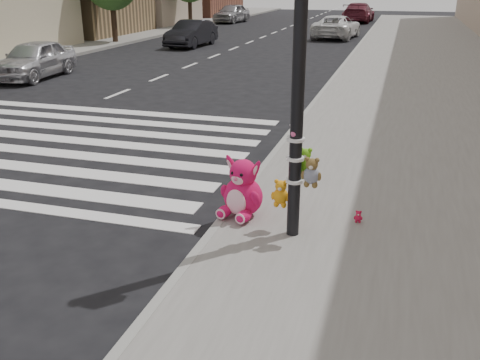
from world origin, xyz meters
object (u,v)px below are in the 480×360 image
at_px(pink_bunny, 242,192).
at_px(car_white_near, 337,27).
at_px(car_silver_far, 34,59).
at_px(car_dark_far, 192,33).
at_px(red_teddy, 358,217).
at_px(signal_pole, 298,111).

bearing_deg(pink_bunny, car_white_near, 108.48).
bearing_deg(car_silver_far, car_white_near, 58.14).
height_order(pink_bunny, car_dark_far, car_dark_far).
xyz_separation_m(car_silver_far, car_dark_far, (1.81, 10.51, 0.00)).
distance_m(pink_bunny, car_silver_far, 14.16).
bearing_deg(red_teddy, pink_bunny, -173.96).
relative_size(signal_pole, car_silver_far, 1.04).
distance_m(red_teddy, car_white_near, 26.35).
bearing_deg(signal_pole, car_silver_far, 138.75).
distance_m(signal_pole, car_white_near, 26.86).
xyz_separation_m(signal_pole, car_white_near, (-2.75, 26.69, -1.13)).
height_order(signal_pole, car_silver_far, signal_pole).
bearing_deg(red_teddy, car_silver_far, 140.40).
bearing_deg(car_dark_far, pink_bunny, -63.95).
bearing_deg(car_silver_far, red_teddy, -42.54).
bearing_deg(red_teddy, car_dark_far, 115.40).
bearing_deg(car_white_near, pink_bunny, 99.08).
xyz_separation_m(signal_pole, car_silver_far, (-11.29, 9.90, -1.13)).
bearing_deg(car_dark_far, red_teddy, -59.93).
bearing_deg(car_dark_far, car_white_near, 45.74).
height_order(signal_pole, car_white_near, signal_pole).
bearing_deg(car_white_near, car_dark_far, 47.93).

